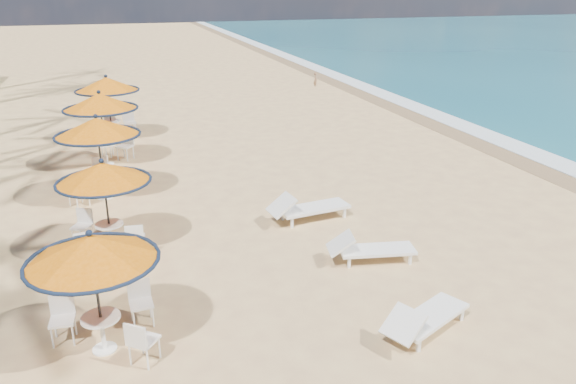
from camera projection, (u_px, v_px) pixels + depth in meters
name	position (u px, v px, depth m)	size (l,w,h in m)	color
ground	(393.00, 294.00, 11.02)	(160.00, 160.00, 0.00)	tan
foam_strip	(484.00, 134.00, 22.58)	(1.20, 140.00, 0.04)	white
wetsand_band	(464.00, 136.00, 22.32)	(1.40, 140.00, 0.02)	olive
station_0	(96.00, 263.00, 8.84)	(2.10, 2.10, 2.19)	black
station_1	(102.00, 184.00, 12.32)	(2.08, 2.08, 2.17)	black
station_2	(96.00, 134.00, 15.33)	(2.32, 2.39, 2.42)	black
station_3	(102.00, 108.00, 18.25)	(2.40, 2.47, 2.51)	black
station_4	(108.00, 92.00, 21.37)	(2.40, 2.40, 2.50)	black
lounger_near	(424.00, 318.00, 9.68)	(1.97, 1.36, 0.68)	white
lounger_mid	(368.00, 248.00, 12.21)	(1.99, 0.95, 0.69)	white
lounger_far	(306.00, 207.00, 14.32)	(2.21, 0.94, 0.77)	white
person	(315.00, 79.00, 32.70)	(0.32, 0.21, 0.87)	#896346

